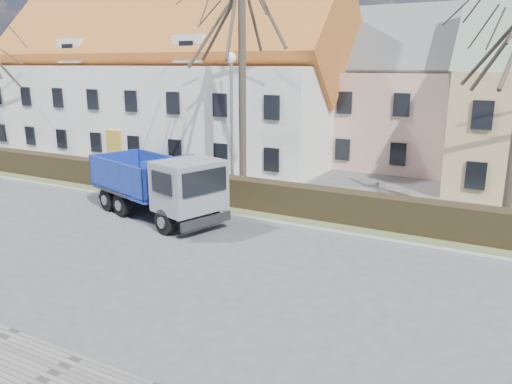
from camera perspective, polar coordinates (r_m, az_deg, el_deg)
The scene contains 11 objects.
ground at distance 17.60m, azimuth -9.74°, elevation -6.87°, with size 120.00×120.00×0.00m, color #4C4C4F.
curb_far at distance 21.16m, azimuth -2.06°, elevation -2.81°, with size 80.00×0.30×0.12m, color gray.
grass_strip at distance 22.49m, azimuth 0.00°, elevation -1.77°, with size 80.00×3.00×0.10m, color #4F5C33.
hedge at distance 22.16m, azimuth -0.24°, elevation -0.41°, with size 60.00×0.90×1.30m, color black.
building_white at distance 37.07m, azimuth -10.72°, elevation 11.75°, with size 26.80×10.80×9.50m, color white, non-canonical shape.
building_pink at distance 33.47m, azimuth 17.83°, elevation 9.77°, with size 10.80×8.80×8.00m, color #D0A493, non-canonical shape.
tree_1 at distance 24.58m, azimuth -1.59°, elevation 14.42°, with size 9.20×9.20×12.65m, color #383126, non-canonical shape.
dump_truck at distance 21.59m, azimuth -11.71°, elevation 0.99°, with size 7.10×2.64×2.84m, color navy, non-canonical shape.
streetlight at distance 23.32m, azimuth -2.78°, elevation 7.36°, with size 0.54×0.54×6.93m, color gray, non-canonical shape.
cart_frame at distance 25.24m, azimuth -17.51°, elevation 0.08°, with size 0.80×0.45×0.73m, color silver, non-canonical shape.
parked_car_a at distance 29.95m, azimuth -11.61°, elevation 3.19°, with size 1.50×3.73×1.27m, color black.
Camera 1 is at (10.30, -12.79, 6.33)m, focal length 35.00 mm.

